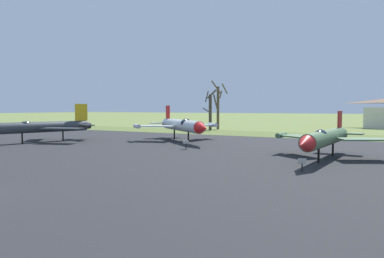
# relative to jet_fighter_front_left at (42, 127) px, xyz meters

# --- Properties ---
(asphalt_apron) EXTENTS (89.19, 52.23, 0.05)m
(asphalt_apron) POSITION_rel_jet_fighter_front_left_xyz_m (19.83, -5.38, -1.92)
(asphalt_apron) COLOR #28282B
(asphalt_apron) RESTS_ON ground
(grass_verge_strip) EXTENTS (149.19, 12.00, 0.06)m
(grass_verge_strip) POSITION_rel_jet_fighter_front_left_xyz_m (19.83, 26.74, -1.92)
(grass_verge_strip) COLOR #5B6A32
(grass_verge_strip) RESTS_ON ground
(jet_fighter_front_left) EXTENTS (10.57, 13.31, 4.80)m
(jet_fighter_front_left) POSITION_rel_jet_fighter_front_left_xyz_m (0.00, 0.00, 0.00)
(jet_fighter_front_left) COLOR #33383D
(jet_fighter_front_left) RESTS_ON ground
(jet_fighter_front_right) EXTENTS (13.28, 12.05, 4.61)m
(jet_fighter_front_right) POSITION_rel_jet_fighter_front_left_xyz_m (14.44, 9.38, 0.14)
(jet_fighter_front_right) COLOR silver
(jet_fighter_front_right) RESTS_ON ground
(info_placard_front_right) EXTENTS (0.68, 0.41, 0.96)m
(info_placard_front_right) POSITION_rel_jet_fighter_front_left_xyz_m (19.35, 2.10, -1.32)
(info_placard_front_right) COLOR black
(info_placard_front_right) RESTS_ON ground
(jet_fighter_rear_center) EXTENTS (9.56, 13.15, 3.97)m
(jet_fighter_rear_center) POSITION_rel_jet_fighter_front_left_xyz_m (32.92, 1.36, -0.12)
(jet_fighter_rear_center) COLOR #4C6B47
(jet_fighter_rear_center) RESTS_ON ground
(info_placard_rear_center) EXTENTS (0.58, 0.37, 0.94)m
(info_placard_rear_center) POSITION_rel_jet_fighter_front_left_xyz_m (32.49, -5.17, -1.36)
(info_placard_rear_center) COLOR black
(info_placard_rear_center) RESTS_ON ground
(bare_tree_far_left) EXTENTS (2.66, 2.96, 9.79)m
(bare_tree_far_left) POSITION_rel_jet_fighter_front_left_xyz_m (6.87, 36.02, 3.06)
(bare_tree_far_left) COLOR brown
(bare_tree_far_left) RESTS_ON ground
(bare_tree_left_of_center) EXTENTS (2.53, 2.55, 7.86)m
(bare_tree_left_of_center) POSITION_rel_jet_fighter_front_left_xyz_m (7.32, 31.63, 2.05)
(bare_tree_left_of_center) COLOR #42382D
(bare_tree_left_of_center) RESTS_ON ground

